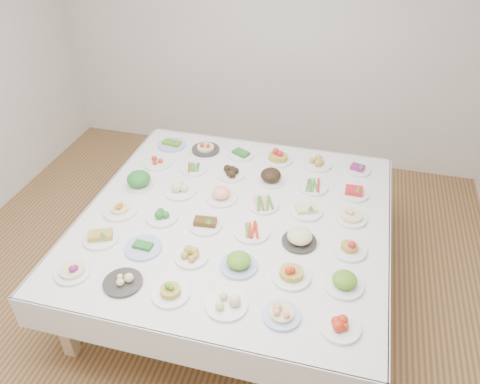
% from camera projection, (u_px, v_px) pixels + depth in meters
% --- Properties ---
extents(room_envelope, '(5.02, 5.02, 2.81)m').
position_uv_depth(room_envelope, '(190.00, 99.00, 2.95)').
color(room_envelope, olive).
rests_on(room_envelope, ground).
extents(display_table, '(2.40, 2.40, 0.75)m').
position_uv_depth(display_table, '(235.00, 222.00, 3.75)').
color(display_table, white).
rests_on(display_table, ground).
extents(dish_0, '(0.24, 0.24, 0.13)m').
position_uv_depth(dish_0, '(72.00, 268.00, 3.17)').
color(dish_0, white).
rests_on(dish_0, display_table).
extents(dish_1, '(0.26, 0.26, 0.10)m').
position_uv_depth(dish_1, '(122.00, 280.00, 3.11)').
color(dish_1, '#2D2A28').
rests_on(dish_1, display_table).
extents(dish_2, '(0.24, 0.24, 0.13)m').
position_uv_depth(dish_2, '(170.00, 289.00, 3.02)').
color(dish_2, white).
rests_on(dish_2, display_table).
extents(dish_3, '(0.27, 0.27, 0.13)m').
position_uv_depth(dish_3, '(226.00, 300.00, 2.94)').
color(dish_3, white).
rests_on(dish_3, display_table).
extents(dish_4, '(0.24, 0.24, 0.14)m').
position_uv_depth(dish_4, '(282.00, 310.00, 2.87)').
color(dish_4, '#4C66B2').
rests_on(dish_4, display_table).
extents(dish_5, '(0.25, 0.25, 0.10)m').
position_uv_depth(dish_5, '(341.00, 324.00, 2.81)').
color(dish_5, white).
rests_on(dish_5, display_table).
extents(dish_6, '(0.26, 0.26, 0.11)m').
position_uv_depth(dish_6, '(100.00, 235.00, 3.46)').
color(dish_6, white).
rests_on(dish_6, display_table).
extents(dish_7, '(0.27, 0.27, 0.10)m').
position_uv_depth(dish_7, '(143.00, 245.00, 3.38)').
color(dish_7, '#4C66B2').
rests_on(dish_7, display_table).
extents(dish_8, '(0.23, 0.23, 0.09)m').
position_uv_depth(dish_8, '(191.00, 255.00, 3.30)').
color(dish_8, white).
rests_on(dish_8, display_table).
extents(dish_9, '(0.26, 0.26, 0.16)m').
position_uv_depth(dish_9, '(239.00, 259.00, 3.21)').
color(dish_9, '#4C66B2').
rests_on(dish_9, display_table).
extents(dish_10, '(0.26, 0.26, 0.14)m').
position_uv_depth(dish_10, '(291.00, 271.00, 3.14)').
color(dish_10, white).
rests_on(dish_10, display_table).
extents(dish_11, '(0.27, 0.27, 0.15)m').
position_uv_depth(dish_11, '(345.00, 279.00, 3.07)').
color(dish_11, white).
rests_on(dish_11, display_table).
extents(dish_12, '(0.27, 0.27, 0.13)m').
position_uv_depth(dish_12, '(120.00, 207.00, 3.73)').
color(dish_12, white).
rests_on(dish_12, display_table).
extents(dish_13, '(0.25, 0.25, 0.11)m').
position_uv_depth(dish_13, '(162.00, 214.00, 3.66)').
color(dish_13, white).
rests_on(dish_13, display_table).
extents(dish_14, '(0.26, 0.26, 0.12)m').
position_uv_depth(dish_14, '(205.00, 221.00, 3.59)').
color(dish_14, white).
rests_on(dish_14, display_table).
extents(dish_15, '(0.27, 0.27, 0.06)m').
position_uv_depth(dish_15, '(252.00, 230.00, 3.53)').
color(dish_15, white).
rests_on(dish_15, display_table).
extents(dish_16, '(0.27, 0.27, 0.14)m').
position_uv_depth(dish_16, '(300.00, 236.00, 3.42)').
color(dish_16, '#2D2A28').
rests_on(dish_16, display_table).
extents(dish_17, '(0.25, 0.25, 0.13)m').
position_uv_depth(dish_17, '(350.00, 246.00, 3.35)').
color(dish_17, white).
rests_on(dish_17, display_table).
extents(dish_18, '(0.23, 0.23, 0.14)m').
position_uv_depth(dish_18, '(139.00, 180.00, 4.00)').
color(dish_18, white).
rests_on(dish_18, display_table).
extents(dish_19, '(0.26, 0.26, 0.12)m').
position_uv_depth(dish_19, '(180.00, 188.00, 3.94)').
color(dish_19, white).
rests_on(dish_19, display_table).
extents(dish_20, '(0.26, 0.26, 0.14)m').
position_uv_depth(dish_20, '(221.00, 193.00, 3.86)').
color(dish_20, white).
rests_on(dish_20, display_table).
extents(dish_21, '(0.27, 0.25, 0.06)m').
position_uv_depth(dish_21, '(263.00, 203.00, 3.80)').
color(dish_21, white).
rests_on(dish_21, display_table).
extents(dish_22, '(0.26, 0.26, 0.12)m').
position_uv_depth(dish_22, '(306.00, 207.00, 3.72)').
color(dish_22, white).
rests_on(dish_22, display_table).
extents(dish_23, '(0.24, 0.24, 0.13)m').
position_uv_depth(dish_23, '(352.00, 214.00, 3.65)').
color(dish_23, white).
rests_on(dish_23, display_table).
extents(dish_24, '(0.25, 0.25, 0.10)m').
position_uv_depth(dish_24, '(157.00, 161.00, 4.31)').
color(dish_24, white).
rests_on(dish_24, display_table).
extents(dish_25, '(0.24, 0.24, 0.05)m').
position_uv_depth(dish_25, '(194.00, 168.00, 4.24)').
color(dish_25, white).
rests_on(dish_25, display_table).
extents(dish_26, '(0.24, 0.24, 0.10)m').
position_uv_depth(dish_26, '(231.00, 172.00, 4.15)').
color(dish_26, white).
rests_on(dish_26, display_table).
extents(dish_27, '(0.24, 0.24, 0.14)m').
position_uv_depth(dish_27, '(271.00, 176.00, 4.06)').
color(dish_27, white).
rests_on(dish_27, display_table).
extents(dish_28, '(0.25, 0.25, 0.06)m').
position_uv_depth(dish_28, '(313.00, 186.00, 4.01)').
color(dish_28, white).
rests_on(dish_28, display_table).
extents(dish_29, '(0.25, 0.25, 0.11)m').
position_uv_depth(dish_29, '(354.00, 191.00, 3.92)').
color(dish_29, white).
rests_on(dish_29, display_table).
extents(dish_30, '(0.27, 0.27, 0.12)m').
position_uv_depth(dish_30, '(171.00, 142.00, 4.57)').
color(dish_30, '#4C66B2').
rests_on(dish_30, display_table).
extents(dish_31, '(0.26, 0.26, 0.14)m').
position_uv_depth(dish_31, '(205.00, 145.00, 4.50)').
color(dish_31, '#2D2A28').
rests_on(dish_31, display_table).
extents(dish_32, '(0.24, 0.24, 0.10)m').
position_uv_depth(dish_32, '(241.00, 152.00, 4.43)').
color(dish_32, white).
rests_on(dish_32, display_table).
extents(dish_33, '(0.26, 0.26, 0.17)m').
position_uv_depth(dish_33, '(278.00, 154.00, 4.33)').
color(dish_33, white).
rests_on(dish_33, display_table).
extents(dish_34, '(0.25, 0.25, 0.10)m').
position_uv_depth(dish_34, '(317.00, 162.00, 4.29)').
color(dish_34, white).
rests_on(dish_34, display_table).
extents(dish_35, '(0.23, 0.23, 0.09)m').
position_uv_depth(dish_35, '(357.00, 168.00, 4.22)').
color(dish_35, white).
rests_on(dish_35, display_table).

